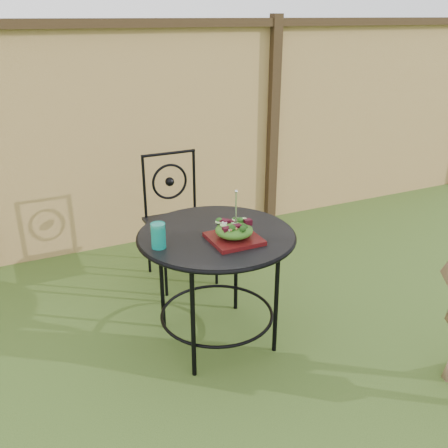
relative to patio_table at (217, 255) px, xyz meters
name	(u,v)px	position (x,y,z in m)	size (l,w,h in m)	color
ground	(261,390)	(0.02, -0.54, -0.59)	(60.00, 60.00, 0.00)	#2C4516
fence	(136,136)	(0.02, 1.65, 0.36)	(8.00, 0.12, 1.90)	tan
patio_table	(217,255)	(0.00, 0.00, 0.00)	(0.92, 0.92, 0.72)	black
patio_chair	(178,215)	(0.09, 0.89, -0.08)	(0.46, 0.46, 0.95)	black
salad_plate	(234,239)	(0.05, -0.14, 0.15)	(0.27, 0.27, 0.02)	#430910
salad	(234,230)	(0.05, -0.14, 0.20)	(0.21, 0.21, 0.08)	#235614
fork	(236,208)	(0.06, -0.14, 0.33)	(0.01, 0.01, 0.18)	silver
drinking_glass	(158,236)	(-0.36, -0.04, 0.21)	(0.08, 0.08, 0.14)	#0DA191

